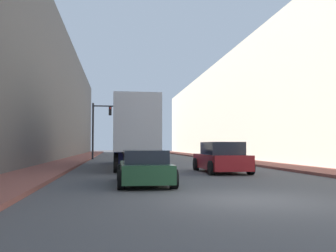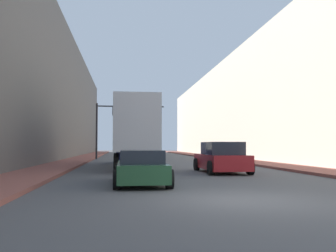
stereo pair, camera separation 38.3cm
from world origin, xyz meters
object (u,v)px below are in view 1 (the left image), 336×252
(semi_truck, at_px, (132,132))
(sedan_car, at_px, (144,168))
(traffic_signal_gantry, at_px, (113,119))
(suv_car, at_px, (221,158))

(semi_truck, distance_m, sedan_car, 11.40)
(sedan_car, xyz_separation_m, traffic_signal_gantry, (-1.36, 25.27, 3.59))
(sedan_car, height_order, suv_car, suv_car)
(sedan_car, xyz_separation_m, suv_car, (4.49, 5.38, 0.15))
(sedan_car, height_order, traffic_signal_gantry, traffic_signal_gantry)
(sedan_car, bearing_deg, semi_truck, 89.75)
(suv_car, bearing_deg, traffic_signal_gantry, 106.40)
(sedan_car, bearing_deg, traffic_signal_gantry, 93.09)
(traffic_signal_gantry, bearing_deg, sedan_car, -86.91)
(traffic_signal_gantry, bearing_deg, suv_car, -73.60)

